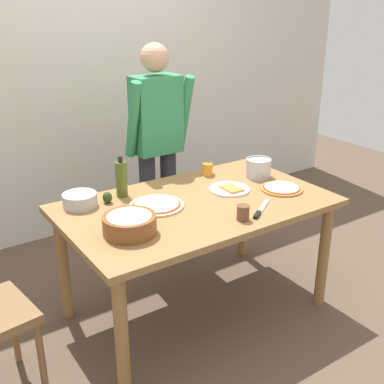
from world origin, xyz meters
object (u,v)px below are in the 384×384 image
(plate_with_slice, at_px, (230,189))
(mixing_bowl_steel, at_px, (80,200))
(olive_oil_bottle, at_px, (121,179))
(chef_knife, at_px, (260,211))
(avocado, at_px, (107,198))
(cup_small_brown, at_px, (243,213))
(person_cook, at_px, (157,140))
(dining_table, at_px, (197,216))
(pizza_raw_on_board, at_px, (157,205))
(popcorn_bowl, at_px, (130,223))
(cup_orange, at_px, (208,169))
(pizza_cooked_on_tray, at_px, (282,188))
(steel_pot, at_px, (258,168))

(plate_with_slice, relative_size, mixing_bowl_steel, 1.30)
(plate_with_slice, bearing_deg, olive_oil_bottle, 154.01)
(chef_knife, bearing_deg, avocado, 137.64)
(olive_oil_bottle, bearing_deg, cup_small_brown, -59.92)
(person_cook, height_order, avocado, person_cook)
(dining_table, xyz_separation_m, chef_knife, (0.22, -0.32, 0.10))
(cup_small_brown, distance_m, chef_knife, 0.16)
(pizza_raw_on_board, height_order, popcorn_bowl, popcorn_bowl)
(mixing_bowl_steel, height_order, chef_knife, mixing_bowl_steel)
(pizza_raw_on_board, bearing_deg, cup_orange, 25.52)
(popcorn_bowl, bearing_deg, pizza_cooked_on_tray, 0.25)
(popcorn_bowl, bearing_deg, steel_pot, 13.55)
(mixing_bowl_steel, xyz_separation_m, avocado, (0.15, -0.04, -0.01))
(plate_with_slice, relative_size, chef_knife, 1.02)
(pizza_cooked_on_tray, xyz_separation_m, steel_pot, (0.03, 0.26, 0.06))
(cup_small_brown, bearing_deg, person_cook, 84.74)
(plate_with_slice, xyz_separation_m, mixing_bowl_steel, (-0.89, 0.29, 0.03))
(popcorn_bowl, distance_m, cup_orange, 0.98)
(mixing_bowl_steel, bearing_deg, popcorn_bowl, -80.29)
(dining_table, bearing_deg, person_cook, 77.09)
(dining_table, height_order, cup_orange, cup_orange)
(dining_table, xyz_separation_m, popcorn_bowl, (-0.52, -0.14, 0.15))
(pizza_cooked_on_tray, height_order, popcorn_bowl, popcorn_bowl)
(person_cook, xyz_separation_m, chef_knife, (0.05, -1.07, -0.17))
(olive_oil_bottle, height_order, steel_pot, olive_oil_bottle)
(olive_oil_bottle, bearing_deg, popcorn_bowl, -112.06)
(dining_table, bearing_deg, chef_knife, -55.07)
(person_cook, relative_size, pizza_raw_on_board, 5.04)
(olive_oil_bottle, relative_size, avocado, 3.66)
(popcorn_bowl, height_order, cup_small_brown, popcorn_bowl)
(popcorn_bowl, bearing_deg, avocado, 80.35)
(pizza_raw_on_board, relative_size, steel_pot, 1.85)
(pizza_cooked_on_tray, relative_size, cup_small_brown, 3.15)
(pizza_raw_on_board, distance_m, olive_oil_bottle, 0.29)
(person_cook, xyz_separation_m, cup_small_brown, (-0.10, -1.10, -0.14))
(cup_orange, bearing_deg, mixing_bowl_steel, -179.04)
(cup_orange, height_order, chef_knife, cup_orange)
(pizza_raw_on_board, xyz_separation_m, avocado, (-0.22, 0.21, 0.03))
(pizza_cooked_on_tray, bearing_deg, pizza_raw_on_board, 164.69)
(pizza_cooked_on_tray, height_order, steel_pot, steel_pot)
(cup_orange, xyz_separation_m, chef_knife, (-0.11, -0.67, -0.04))
(pizza_raw_on_board, bearing_deg, plate_with_slice, -4.26)
(cup_orange, relative_size, cup_small_brown, 1.00)
(avocado, bearing_deg, person_cook, 36.99)
(person_cook, distance_m, pizza_cooked_on_tray, 0.99)
(dining_table, height_order, pizza_cooked_on_tray, pizza_cooked_on_tray)
(olive_oil_bottle, distance_m, cup_orange, 0.66)
(olive_oil_bottle, bearing_deg, steel_pot, -12.96)
(person_cook, xyz_separation_m, pizza_raw_on_board, (-0.40, -0.67, -0.17))
(olive_oil_bottle, bearing_deg, chef_knife, -50.34)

